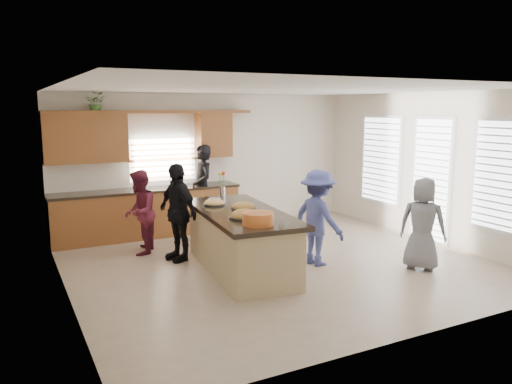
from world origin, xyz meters
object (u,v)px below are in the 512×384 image
woman_left_back (203,188)px  woman_left_mid (140,212)px  salad_bowl (258,218)px  woman_right_front (423,224)px  woman_right_back (318,218)px  woman_left_front (177,212)px  island (241,242)px

woman_left_back → woman_left_mid: size_ratio=1.21×
salad_bowl → woman_left_mid: (-0.96, 2.57, -0.31)m
woman_left_mid → woman_right_front: size_ratio=1.01×
woman_left_back → woman_right_back: (0.83, -2.93, -0.12)m
woman_left_front → woman_right_back: bearing=40.6°
salad_bowl → woman_left_mid: size_ratio=0.29×
woman_left_mid → woman_right_front: 4.68m
salad_bowl → woman_right_front: size_ratio=0.29×
woman_left_front → salad_bowl: bearing=-1.4°
island → woman_right_back: 1.30m
woman_left_back → woman_left_front: (-1.09, -1.66, -0.08)m
island → salad_bowl: bearing=-95.7°
island → salad_bowl: 1.14m
woman_right_front → woman_left_front: bearing=21.1°
woman_right_back → island: bearing=63.9°
island → salad_bowl: (-0.20, -0.96, 0.59)m
salad_bowl → woman_left_back: size_ratio=0.24×
woman_right_back → woman_right_front: 1.62m
woman_left_mid → woman_right_back: woman_right_back is taller
island → salad_bowl: size_ratio=6.59×
woman_left_back → woman_left_mid: bearing=-52.8°
salad_bowl → woman_left_back: 3.64m
woman_left_back → woman_left_front: woman_left_back is taller
woman_left_mid → woman_left_front: 0.80m
woman_right_back → salad_bowl: bearing=102.6°
salad_bowl → woman_left_back: woman_left_back is taller
salad_bowl → woman_right_front: woman_right_front is taller
woman_left_back → woman_left_mid: woman_left_back is taller
woman_left_front → woman_right_front: bearing=39.8°
salad_bowl → woman_right_back: woman_right_back is taller
island → woman_right_front: (2.54, -1.25, 0.28)m
salad_bowl → woman_right_front: bearing=-6.0°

